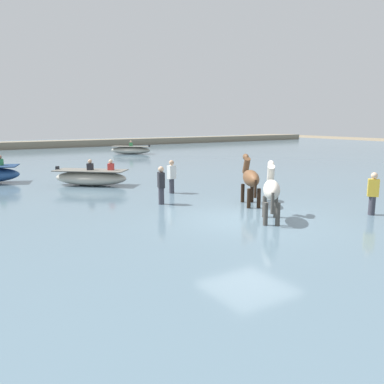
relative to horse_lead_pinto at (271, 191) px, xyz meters
name	(u,v)px	position (x,y,z in m)	size (l,w,h in m)	color
ground_plane	(249,228)	(-0.38, 0.50, -1.18)	(120.00, 120.00, 0.00)	#84755B
water_surface	(120,181)	(-0.38, 10.50, -1.03)	(90.00, 90.00, 0.29)	slate
horse_lead_pinto	(271,191)	(0.00, 0.00, 0.00)	(1.45, 1.58, 1.99)	beige
horse_trailing_bay	(250,179)	(0.99, 2.05, 0.01)	(1.15, 1.77, 2.00)	brown
boat_mid_channel	(131,150)	(6.19, 23.82, -0.54)	(3.39, 3.22, 1.16)	#B2AD9E
boat_distant_west	(91,177)	(-2.32, 9.11, -0.53)	(3.28, 3.12, 1.18)	#B2AD9E
person_onlooker_left	(161,188)	(-1.60, 3.77, -0.31)	(0.28, 0.36, 1.63)	#383842
person_onlooker_right	(172,179)	(-0.22, 5.44, -0.31)	(0.36, 0.26, 1.63)	#383842
person_spectator_far	(373,197)	(3.15, -1.19, -0.31)	(0.36, 0.37, 1.63)	#383842
far_shoreline	(24,146)	(-0.38, 36.09, -0.66)	(80.00, 2.40, 1.03)	gray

